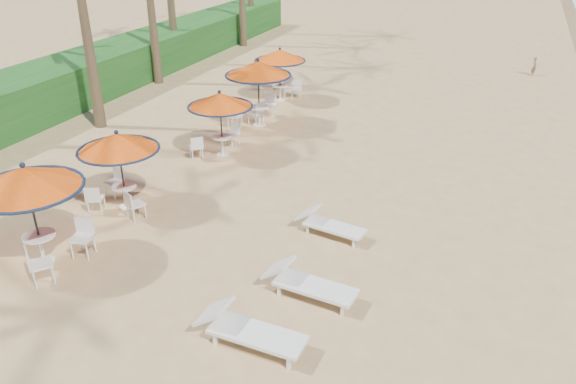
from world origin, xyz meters
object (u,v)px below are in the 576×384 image
station_0 (30,188)px  lounger_far (328,224)px  station_3 (257,77)px  station_1 (117,152)px  station_2 (219,106)px  lounger_mid (306,282)px  lounger_near (247,329)px  station_4 (281,62)px

station_0 → lounger_far: (5.82, 3.72, -1.67)m
station_0 → station_3: 10.69m
station_3 → lounger_far: (5.09, -6.94, -1.61)m
station_1 → station_3: size_ratio=0.88×
station_2 → lounger_mid: station_2 is taller
lounger_near → lounger_mid: 1.93m
station_0 → lounger_mid: size_ratio=1.20×
lounger_far → station_1: bearing=-163.5°
station_4 → station_1: bearing=-91.3°
station_1 → station_4: (0.26, 11.04, 0.01)m
lounger_mid → station_2: bearing=136.1°
station_0 → station_2: (0.78, 7.49, -0.24)m
station_2 → lounger_mid: 8.52m
station_3 → station_4: 3.43m
station_0 → station_1: bearing=89.4°
station_3 → lounger_near: bearing=-66.8°
station_1 → station_0: bearing=-90.6°
station_2 → lounger_mid: (5.41, -6.43, -1.39)m
lounger_far → station_2: bearing=152.8°
lounger_mid → station_0: bearing=-164.3°
lounger_far → lounger_mid: bearing=-72.5°
lounger_near → lounger_far: bearing=90.5°
station_4 → station_0: bearing=-91.2°
station_1 → station_2: bearing=80.6°
lounger_near → station_3: bearing=115.9°
station_3 → lounger_mid: 11.16m
lounger_mid → station_3: bearing=125.6°
station_0 → lounger_mid: bearing=9.8°
station_0 → lounger_far: 7.11m
station_2 → lounger_mid: size_ratio=1.07×
station_2 → station_0: bearing=-95.9°
station_1 → station_2: (0.74, 4.47, 0.05)m
lounger_mid → lounger_far: 2.68m
station_3 → station_0: bearing=-93.9°
station_1 → lounger_near: bearing=-34.2°
station_2 → lounger_far: station_2 is taller
station_4 → lounger_far: (5.53, -10.34, -1.39)m
station_0 → station_4: bearing=88.8°
station_3 → lounger_mid: station_3 is taller
station_1 → lounger_mid: station_1 is taller
station_2 → lounger_near: station_2 is taller
station_2 → station_3: (-0.05, 3.18, 0.18)m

